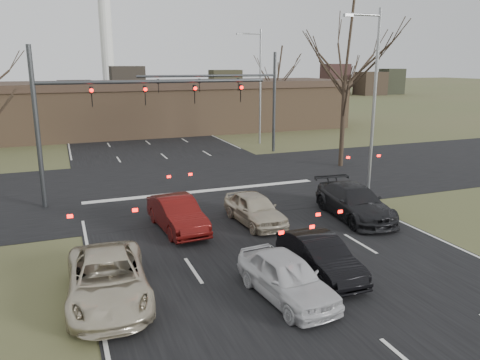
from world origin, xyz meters
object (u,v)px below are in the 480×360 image
object	(u,v)px
car_silver_ahead	(255,209)
car_red_ahead	(177,214)
car_charcoal_sedan	(355,202)
mast_arm_near	(105,105)
car_black_hatch	(320,256)
car_white_sedan	(286,277)
mast_arm_far	(242,91)
building	(154,107)
streetlight_right_near	(372,92)
car_silver_suv	(108,279)
streetlight_right_far	(258,81)

from	to	relation	value
car_silver_ahead	car_red_ahead	bearing A→B (deg)	169.29
car_charcoal_sedan	car_red_ahead	distance (m)	8.34
mast_arm_near	car_black_hatch	bearing A→B (deg)	-64.21
mast_arm_near	car_white_sedan	bearing A→B (deg)	-73.13
mast_arm_far	car_charcoal_sedan	bearing A→B (deg)	-93.22
building	car_charcoal_sedan	size ratio (longest dim) A/B	8.05
streetlight_right_near	car_silver_suv	world-z (taller)	streetlight_right_near
car_red_ahead	car_silver_suv	bearing A→B (deg)	-127.92
car_silver_suv	car_red_ahead	size ratio (longest dim) A/B	1.16
mast_arm_far	car_charcoal_sedan	world-z (taller)	mast_arm_far
car_white_sedan	car_silver_ahead	world-z (taller)	car_white_sedan
car_white_sedan	car_charcoal_sedan	distance (m)	8.79
building	streetlight_right_far	world-z (taller)	streetlight_right_far
mast_arm_far	car_white_sedan	size ratio (longest dim) A/B	2.67
building	streetlight_right_far	bearing A→B (deg)	-56.35
car_charcoal_sedan	car_silver_ahead	world-z (taller)	car_charcoal_sedan
streetlight_right_near	car_silver_suv	xyz separation A→B (m)	(-15.32, -8.10, -4.87)
streetlight_right_far	car_red_ahead	size ratio (longest dim) A/B	2.26
building	mast_arm_near	world-z (taller)	mast_arm_near
car_silver_suv	car_white_sedan	distance (m)	5.49
building	streetlight_right_near	xyz separation A→B (m)	(6.82, -28.00, 2.92)
car_white_sedan	car_silver_ahead	xyz separation A→B (m)	(1.81, 6.80, -0.01)
streetlight_right_near	car_black_hatch	size ratio (longest dim) A/B	2.43
streetlight_right_near	car_charcoal_sedan	bearing A→B (deg)	-131.71
mast_arm_far	streetlight_right_near	distance (m)	13.28
mast_arm_near	car_black_hatch	distance (m)	13.88
mast_arm_far	car_charcoal_sedan	size ratio (longest dim) A/B	2.11
streetlight_right_near	car_black_hatch	distance (m)	13.11
streetlight_right_far	car_silver_ahead	xyz separation A→B (m)	(-8.82, -20.11, -4.88)
car_black_hatch	streetlight_right_far	bearing A→B (deg)	71.14
streetlight_right_near	car_red_ahead	xyz separation A→B (m)	(-11.82, -2.66, -4.86)
car_white_sedan	car_charcoal_sedan	bearing A→B (deg)	36.05
car_white_sedan	car_black_hatch	distance (m)	2.10
building	streetlight_right_near	bearing A→B (deg)	-76.31
streetlight_right_far	car_charcoal_sedan	size ratio (longest dim) A/B	1.90
car_silver_suv	mast_arm_near	bearing A→B (deg)	86.44
streetlight_right_near	car_charcoal_sedan	world-z (taller)	streetlight_right_near
car_silver_suv	car_silver_ahead	bearing A→B (deg)	38.47
car_silver_ahead	car_charcoal_sedan	bearing A→B (deg)	-14.56
car_charcoal_sedan	streetlight_right_far	bearing A→B (deg)	84.48
mast_arm_far	car_silver_ahead	size ratio (longest dim) A/B	2.69
car_charcoal_sedan	car_white_sedan	bearing A→B (deg)	-132.54
streetlight_right_near	car_white_sedan	xyz separation A→B (m)	(-10.14, -9.91, -4.88)
streetlight_right_near	car_charcoal_sedan	size ratio (longest dim) A/B	1.90
streetlight_right_far	car_black_hatch	world-z (taller)	streetlight_right_far
mast_arm_near	car_red_ahead	xyz separation A→B (m)	(2.23, -5.66, -4.34)
car_silver_suv	car_black_hatch	bearing A→B (deg)	-3.19
car_silver_ahead	car_silver_suv	bearing A→B (deg)	-147.95
streetlight_right_far	car_silver_suv	xyz separation A→B (m)	(-15.82, -25.10, -4.87)
car_black_hatch	car_charcoal_sedan	world-z (taller)	car_charcoal_sedan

